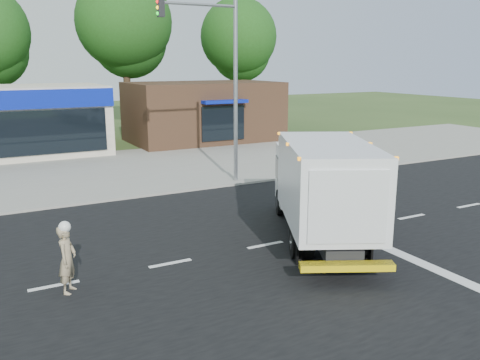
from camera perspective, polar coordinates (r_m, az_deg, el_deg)
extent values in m
plane|color=#385123|center=(15.25, 2.86, -7.35)|extent=(120.00, 120.00, 0.00)
cube|color=black|center=(15.25, 2.86, -7.33)|extent=(60.00, 14.00, 0.02)
cube|color=gray|center=(22.35, -8.02, -0.66)|extent=(60.00, 2.40, 0.12)
cube|color=gray|center=(27.76, -12.19, 1.76)|extent=(60.00, 9.00, 0.02)
cube|color=silver|center=(13.40, -20.17, -11.09)|extent=(1.20, 0.15, 0.01)
cube|color=silver|center=(14.03, -7.84, -9.25)|extent=(1.20, 0.15, 0.01)
cube|color=silver|center=(15.24, 2.86, -7.29)|extent=(1.20, 0.15, 0.01)
cube|color=silver|center=(16.91, 11.65, -5.47)|extent=(1.20, 0.15, 0.01)
cube|color=silver|center=(18.90, 18.69, -3.92)|extent=(1.20, 0.15, 0.01)
cube|color=silver|center=(21.14, 24.30, -2.63)|extent=(1.20, 0.15, 0.01)
cube|color=silver|center=(14.88, 19.10, -8.55)|extent=(0.40, 7.00, 0.01)
cube|color=black|center=(14.97, 9.60, -5.22)|extent=(2.96, 4.70, 0.33)
cube|color=white|center=(17.97, 7.57, 0.62)|extent=(2.68, 2.62, 2.00)
cube|color=black|center=(18.80, 7.14, 1.78)|extent=(1.69, 0.93, 0.86)
cube|color=white|center=(14.61, 9.80, -0.24)|extent=(4.16, 5.29, 2.24)
cube|color=silver|center=(12.36, 12.03, -3.02)|extent=(1.74, 0.89, 1.81)
cube|color=yellow|center=(12.67, 11.90, -9.47)|extent=(2.20, 1.31, 0.17)
cube|color=orange|center=(14.40, 9.97, 4.01)|extent=(4.11, 5.13, 0.08)
cylinder|color=black|center=(18.13, 4.63, -2.52)|extent=(0.66, 0.95, 0.92)
cylinder|color=black|center=(18.43, 10.23, -2.43)|extent=(0.66, 0.95, 0.92)
cylinder|color=black|center=(14.25, 6.32, -6.95)|extent=(0.66, 0.95, 0.92)
cylinder|color=black|center=(14.65, 13.77, -6.70)|extent=(0.66, 0.95, 0.92)
imported|color=tan|center=(12.67, -18.83, -8.44)|extent=(0.65, 0.72, 1.65)
sphere|color=white|center=(12.41, -19.10, -5.02)|extent=(0.28, 0.28, 0.28)
cube|color=#382316|center=(35.45, -4.12, 7.68)|extent=(10.00, 6.00, 4.00)
cube|color=#071A9A|center=(32.58, -1.89, 8.82)|extent=(3.00, 1.20, 0.20)
cube|color=black|center=(32.76, -1.91, 6.38)|extent=(3.00, 0.12, 2.20)
cylinder|color=gray|center=(22.43, -0.50, 9.71)|extent=(0.18, 0.18, 8.00)
cylinder|color=gray|center=(21.77, -4.71, 19.06)|extent=(3.40, 0.12, 0.12)
cube|color=black|center=(21.16, -8.89, 18.58)|extent=(0.25, 0.25, 0.70)
cylinder|color=#332114|center=(41.83, -12.58, 10.86)|extent=(0.56, 0.56, 7.84)
sphere|color=#1E4B15|center=(41.92, -12.90, 16.99)|extent=(7.39, 7.39, 7.39)
sphere|color=#1E4B15|center=(42.46, -12.31, 14.99)|extent=(5.82, 5.82, 5.82)
cylinder|color=#332114|center=(45.60, -0.17, 10.80)|extent=(0.56, 0.56, 7.00)
sphere|color=#1E4B15|center=(45.62, -0.18, 15.83)|extent=(6.60, 6.60, 6.60)
sphere|color=#1E4B15|center=(46.25, 0.09, 14.18)|extent=(5.20, 5.20, 5.20)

